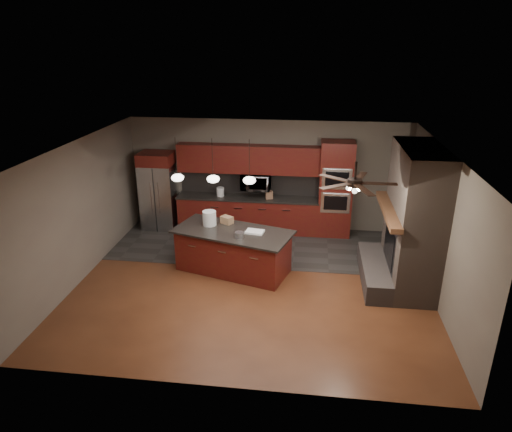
# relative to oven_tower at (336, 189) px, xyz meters

# --- Properties ---
(ground) EXTENTS (7.00, 7.00, 0.00)m
(ground) POSITION_rel_oven_tower_xyz_m (-1.70, -2.69, -1.19)
(ground) COLOR brown
(ground) RESTS_ON ground
(ceiling) EXTENTS (7.00, 6.00, 0.02)m
(ceiling) POSITION_rel_oven_tower_xyz_m (-1.70, -2.69, 1.61)
(ceiling) COLOR white
(ceiling) RESTS_ON back_wall
(back_wall) EXTENTS (7.00, 0.02, 2.80)m
(back_wall) POSITION_rel_oven_tower_xyz_m (-1.70, 0.31, 0.21)
(back_wall) COLOR #6D6557
(back_wall) RESTS_ON ground
(right_wall) EXTENTS (0.02, 6.00, 2.80)m
(right_wall) POSITION_rel_oven_tower_xyz_m (1.80, -2.69, 0.21)
(right_wall) COLOR #6D6557
(right_wall) RESTS_ON ground
(left_wall) EXTENTS (0.02, 6.00, 2.80)m
(left_wall) POSITION_rel_oven_tower_xyz_m (-5.20, -2.69, 0.21)
(left_wall) COLOR #6D6557
(left_wall) RESTS_ON ground
(slate_tile_patch) EXTENTS (7.00, 2.40, 0.01)m
(slate_tile_patch) POSITION_rel_oven_tower_xyz_m (-1.70, -0.89, -1.19)
(slate_tile_patch) COLOR #312F2C
(slate_tile_patch) RESTS_ON ground
(fireplace_column) EXTENTS (1.30, 2.10, 2.80)m
(fireplace_column) POSITION_rel_oven_tower_xyz_m (1.34, -2.29, 0.11)
(fireplace_column) COLOR brown
(fireplace_column) RESTS_ON ground
(back_cabinetry) EXTENTS (3.59, 0.64, 2.20)m
(back_cabinetry) POSITION_rel_oven_tower_xyz_m (-2.18, 0.05, -0.30)
(back_cabinetry) COLOR #571F10
(back_cabinetry) RESTS_ON ground
(oven_tower) EXTENTS (0.80, 0.63, 2.38)m
(oven_tower) POSITION_rel_oven_tower_xyz_m (0.00, 0.00, 0.00)
(oven_tower) COLOR #571F10
(oven_tower) RESTS_ON ground
(microwave) EXTENTS (0.73, 0.41, 0.50)m
(microwave) POSITION_rel_oven_tower_xyz_m (-1.98, 0.06, 0.11)
(microwave) COLOR silver
(microwave) RESTS_ON back_cabinetry
(refrigerator) EXTENTS (0.85, 0.75, 2.00)m
(refrigerator) POSITION_rel_oven_tower_xyz_m (-4.46, -0.07, -0.19)
(refrigerator) COLOR silver
(refrigerator) RESTS_ON ground
(kitchen_island) EXTENTS (2.65, 1.76, 0.92)m
(kitchen_island) POSITION_rel_oven_tower_xyz_m (-2.18, -2.21, -0.73)
(kitchen_island) COLOR #571F10
(kitchen_island) RESTS_ON ground
(white_bucket) EXTENTS (0.39, 0.39, 0.31)m
(white_bucket) POSITION_rel_oven_tower_xyz_m (-2.72, -1.96, -0.12)
(white_bucket) COLOR silver
(white_bucket) RESTS_ON kitchen_island
(paint_can) EXTENTS (0.23, 0.23, 0.12)m
(paint_can) POSITION_rel_oven_tower_xyz_m (-1.99, -2.53, -0.21)
(paint_can) COLOR #BCBCC1
(paint_can) RESTS_ON kitchen_island
(paint_tray) EXTENTS (0.40, 0.31, 0.04)m
(paint_tray) POSITION_rel_oven_tower_xyz_m (-1.71, -2.24, -0.25)
(paint_tray) COLOR white
(paint_tray) RESTS_ON kitchen_island
(cardboard_box) EXTENTS (0.30, 0.28, 0.16)m
(cardboard_box) POSITION_rel_oven_tower_xyz_m (-2.37, -1.82, -0.19)
(cardboard_box) COLOR #936E4C
(cardboard_box) RESTS_ON kitchen_island
(counter_bucket) EXTENTS (0.22, 0.22, 0.22)m
(counter_bucket) POSITION_rel_oven_tower_xyz_m (-2.88, 0.01, -0.18)
(counter_bucket) COLOR silver
(counter_bucket) RESTS_ON back_cabinetry
(counter_box) EXTENTS (0.21, 0.18, 0.19)m
(counter_box) POSITION_rel_oven_tower_xyz_m (-1.63, -0.04, -0.20)
(counter_box) COLOR #8E6449
(counter_box) RESTS_ON back_cabinetry
(pendant_left) EXTENTS (0.26, 0.26, 0.92)m
(pendant_left) POSITION_rel_oven_tower_xyz_m (-3.35, -1.99, 0.77)
(pendant_left) COLOR black
(pendant_left) RESTS_ON ceiling
(pendant_center) EXTENTS (0.26, 0.26, 0.92)m
(pendant_center) POSITION_rel_oven_tower_xyz_m (-2.60, -1.99, 0.77)
(pendant_center) COLOR black
(pendant_center) RESTS_ON ceiling
(pendant_right) EXTENTS (0.26, 0.26, 0.92)m
(pendant_right) POSITION_rel_oven_tower_xyz_m (-1.85, -1.99, 0.77)
(pendant_right) COLOR black
(pendant_right) RESTS_ON ceiling
(ceiling_fan) EXTENTS (1.27, 1.33, 0.41)m
(ceiling_fan) POSITION_rel_oven_tower_xyz_m (0.10, -3.49, 1.27)
(ceiling_fan) COLOR black
(ceiling_fan) RESTS_ON ceiling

